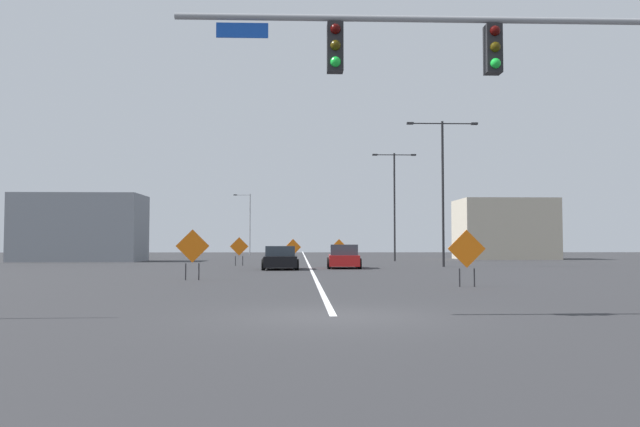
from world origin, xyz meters
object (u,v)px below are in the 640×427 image
(street_lamp_far_right, at_px, (443,180))
(construction_sign_median_far, at_px, (193,248))
(construction_sign_median_near, at_px, (239,248))
(construction_sign_right_shoulder, at_px, (293,248))
(construction_sign_left_lane, at_px, (339,248))
(street_lamp_mid_right, at_px, (249,221))
(traffic_signal_assembly, at_px, (497,78))
(street_lamp_near_left, at_px, (394,198))
(car_black_passing, at_px, (280,258))
(construction_sign_right_lane, at_px, (467,251))
(car_red_near, at_px, (344,257))

(street_lamp_far_right, distance_m, construction_sign_median_far, 20.63)
(construction_sign_median_near, height_order, construction_sign_median_far, construction_sign_median_far)
(construction_sign_right_shoulder, xyz_separation_m, construction_sign_left_lane, (3.56, -2.26, 0.02))
(street_lamp_mid_right, bearing_deg, traffic_signal_assembly, -81.39)
(street_lamp_far_right, distance_m, street_lamp_near_left, 13.47)
(car_black_passing, bearing_deg, construction_sign_right_lane, -65.39)
(traffic_signal_assembly, height_order, car_red_near, traffic_signal_assembly)
(construction_sign_median_near, bearing_deg, car_red_near, -35.90)
(construction_sign_left_lane, bearing_deg, street_lamp_far_right, -48.20)
(construction_sign_median_far, bearing_deg, car_black_passing, 72.98)
(street_lamp_mid_right, xyz_separation_m, street_lamp_near_left, (15.24, -32.06, 0.87))
(traffic_signal_assembly, bearing_deg, construction_sign_right_lane, 79.17)
(construction_sign_right_lane, bearing_deg, street_lamp_far_right, 79.33)
(construction_sign_right_lane, bearing_deg, construction_sign_median_near, 114.68)
(construction_sign_median_near, bearing_deg, construction_sign_median_far, -90.99)
(construction_sign_right_shoulder, height_order, construction_sign_left_lane, construction_sign_right_shoulder)
(car_red_near, bearing_deg, street_lamp_far_right, 17.70)
(construction_sign_right_shoulder, bearing_deg, construction_sign_right_lane, -77.36)
(construction_sign_right_shoulder, bearing_deg, car_red_near, -74.36)
(street_lamp_near_left, xyz_separation_m, construction_sign_right_lane, (-2.43, -32.45, -4.27))
(street_lamp_far_right, height_order, street_lamp_mid_right, street_lamp_far_right)
(traffic_signal_assembly, distance_m, street_lamp_near_left, 41.51)
(street_lamp_far_right, xyz_separation_m, construction_sign_left_lane, (-6.41, 7.17, -4.50))
(construction_sign_median_near, bearing_deg, street_lamp_far_right, -11.86)
(construction_sign_right_shoulder, distance_m, construction_sign_right_lane, 29.16)
(street_lamp_near_left, bearing_deg, construction_sign_right_shoulder, -155.60)
(construction_sign_median_far, relative_size, car_black_passing, 0.53)
(construction_sign_right_shoulder, relative_size, construction_sign_median_far, 0.90)
(construction_sign_median_near, height_order, construction_sign_right_lane, construction_sign_right_lane)
(traffic_signal_assembly, relative_size, street_lamp_mid_right, 1.23)
(street_lamp_mid_right, xyz_separation_m, construction_sign_left_lane, (9.98, -38.31, -3.46))
(street_lamp_far_right, height_order, construction_sign_right_lane, street_lamp_far_right)
(construction_sign_right_shoulder, height_order, car_black_passing, construction_sign_right_shoulder)
(street_lamp_near_left, distance_m, construction_sign_median_near, 16.91)
(construction_sign_left_lane, bearing_deg, traffic_signal_assembly, -88.15)
(construction_sign_median_far, bearing_deg, car_red_near, 59.81)
(street_lamp_near_left, distance_m, construction_sign_median_far, 31.05)
(traffic_signal_assembly, relative_size, car_red_near, 2.60)
(construction_sign_median_far, distance_m, car_black_passing, 11.40)
(construction_sign_left_lane, xyz_separation_m, car_black_passing, (-4.21, -10.84, -0.53))
(construction_sign_right_shoulder, xyz_separation_m, car_black_passing, (-0.65, -13.10, -0.51))
(street_lamp_near_left, xyz_separation_m, construction_sign_median_near, (-12.49, -10.56, -4.29))
(construction_sign_right_lane, relative_size, construction_sign_median_far, 0.95)
(street_lamp_mid_right, height_order, street_lamp_near_left, street_lamp_near_left)
(street_lamp_far_right, bearing_deg, car_black_passing, -160.89)
(street_lamp_mid_right, relative_size, construction_sign_right_lane, 4.17)
(construction_sign_right_shoulder, height_order, construction_sign_right_lane, construction_sign_right_lane)
(traffic_signal_assembly, relative_size, construction_sign_right_shoulder, 5.40)
(street_lamp_far_right, height_order, construction_sign_right_shoulder, street_lamp_far_right)
(traffic_signal_assembly, xyz_separation_m, construction_sign_right_shoulder, (-4.69, 37.31, -3.89))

